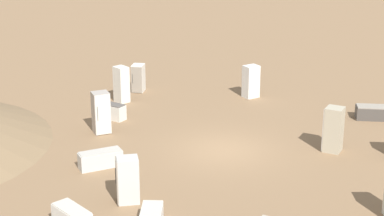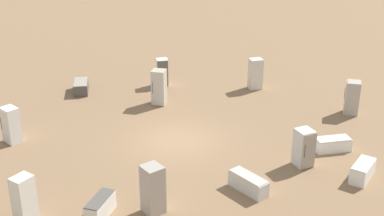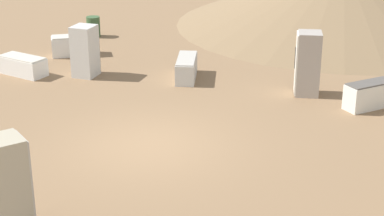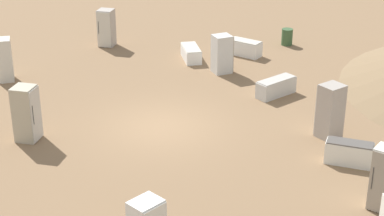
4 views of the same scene
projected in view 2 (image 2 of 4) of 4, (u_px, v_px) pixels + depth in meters
The scene contains 14 objects.
ground_plane at pixel (177, 141), 25.24m from camera, with size 1000.00×1000.00×0.00m, color #846647.
discarded_fridge_0 at pixel (332, 144), 24.24m from camera, with size 0.71×1.63×0.61m.
discarded_fridge_1 at pixel (24, 200), 18.91m from camera, with size 0.92×0.92×1.89m.
discarded_fridge_2 at pixel (100, 207), 19.49m from camera, with size 1.56×1.22×0.76m.
discarded_fridge_3 at pixel (159, 87), 28.95m from camera, with size 0.96×0.95×1.93m.
discarded_fridge_5 at pixel (362, 171), 21.94m from camera, with size 1.53×1.53×0.72m.
discarded_fridge_6 at pixel (153, 189), 19.54m from camera, with size 0.97×0.96×1.92m.
discarded_fridge_7 at pixel (304, 148), 22.78m from camera, with size 0.92×0.84×1.67m.
discarded_fridge_8 at pixel (11, 125), 24.79m from camera, with size 0.98×0.96×1.73m.
discarded_fridge_9 at pixel (162, 72), 31.61m from camera, with size 0.66×0.66×1.63m.
discarded_fridge_10 at pixel (81, 87), 30.78m from camera, with size 1.64×0.87×0.65m.
discarded_fridge_11 at pixel (352, 98), 27.78m from camera, with size 0.94×0.95×1.79m.
discarded_fridge_12 at pixel (248, 183), 21.08m from camera, with size 1.79×1.35×0.69m.
discarded_fridge_13 at pixel (255, 74), 31.10m from camera, with size 0.71×0.77×1.82m.
Camera 2 is at (22.25, -3.58, 11.48)m, focal length 50.00 mm.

